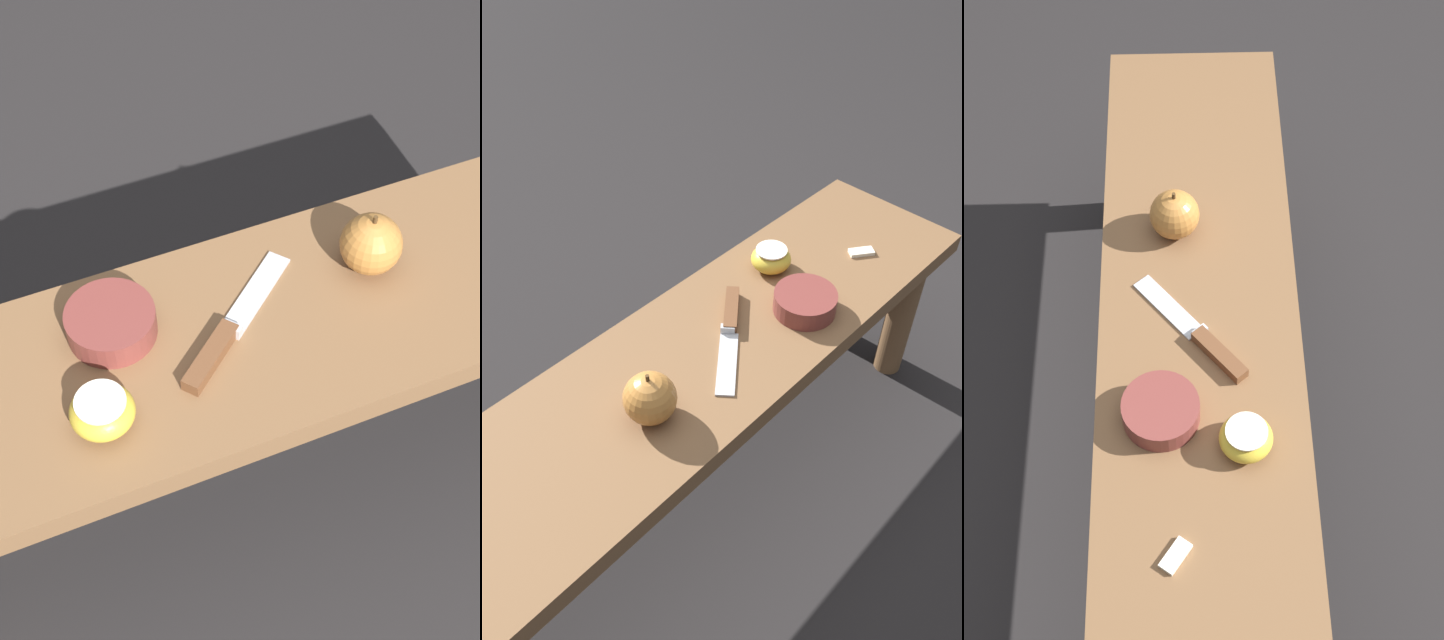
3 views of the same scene
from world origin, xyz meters
The scene contains 6 objects.
ground_plane centered at (0.00, 0.00, 0.00)m, with size 8.00×8.00×0.00m, color black.
wooden_bench centered at (0.00, 0.00, 0.33)m, with size 1.22×0.32×0.41m.
knife centered at (-0.07, -0.01, 0.42)m, with size 0.21×0.18×0.02m.
apple_whole centered at (0.16, 0.04, 0.45)m, with size 0.08×0.08×0.10m.
apple_cut centered at (-0.25, -0.06, 0.43)m, with size 0.08×0.08×0.05m.
bowl centered at (-0.20, 0.06, 0.43)m, with size 0.12×0.12×0.04m.
Camera 1 is at (-0.30, -0.62, 1.34)m, focal length 50.00 mm.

